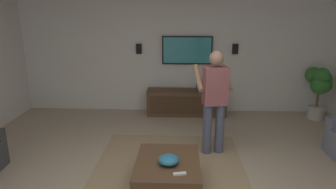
% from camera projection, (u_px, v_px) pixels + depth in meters
% --- Properties ---
extents(wall_back_tv, '(0.10, 6.99, 2.87)m').
position_uv_depth(wall_back_tv, '(177.00, 47.00, 6.57)').
color(wall_back_tv, silver).
rests_on(wall_back_tv, ground).
extents(area_rug, '(2.96, 2.16, 0.01)m').
position_uv_depth(area_rug, '(168.00, 180.00, 4.06)').
color(area_rug, '#9E8460').
rests_on(area_rug, ground).
extents(coffee_table, '(1.00, 0.80, 0.40)m').
position_uv_depth(coffee_table, '(168.00, 168.00, 3.79)').
color(coffee_table, '#513823').
rests_on(coffee_table, ground).
extents(media_console, '(0.45, 1.70, 0.55)m').
position_uv_depth(media_console, '(187.00, 102.00, 6.56)').
color(media_console, '#513823').
rests_on(media_console, ground).
extents(tv, '(0.05, 1.08, 0.61)m').
position_uv_depth(tv, '(187.00, 50.00, 6.49)').
color(tv, black).
extents(person_standing, '(0.60, 0.61, 1.64)m').
position_uv_depth(person_standing, '(214.00, 97.00, 4.61)').
color(person_standing, '#4C5166').
rests_on(person_standing, ground).
extents(potted_plant_tall, '(0.62, 0.48, 1.12)m').
position_uv_depth(potted_plant_tall, '(319.00, 85.00, 6.13)').
color(potted_plant_tall, '#B7B2A8').
rests_on(potted_plant_tall, ground).
extents(bowl, '(0.26, 0.26, 0.12)m').
position_uv_depth(bowl, '(169.00, 160.00, 3.67)').
color(bowl, teal).
rests_on(bowl, coffee_table).
extents(remote_white, '(0.08, 0.16, 0.02)m').
position_uv_depth(remote_white, '(180.00, 174.00, 3.44)').
color(remote_white, white).
rests_on(remote_white, coffee_table).
extents(vase_round, '(0.22, 0.22, 0.22)m').
position_uv_depth(vase_round, '(201.00, 86.00, 6.42)').
color(vase_round, teal).
rests_on(vase_round, media_console).
extents(wall_speaker_left, '(0.06, 0.12, 0.22)m').
position_uv_depth(wall_speaker_left, '(235.00, 49.00, 6.45)').
color(wall_speaker_left, black).
extents(wall_speaker_right, '(0.06, 0.12, 0.22)m').
position_uv_depth(wall_speaker_right, '(139.00, 49.00, 6.54)').
color(wall_speaker_right, black).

